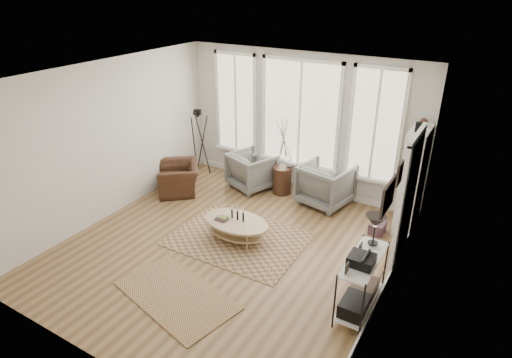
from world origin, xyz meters
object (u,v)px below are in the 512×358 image
Objects in this scene: armchair_right at (326,184)px; accent_chair at (179,178)px; armchair_left at (252,170)px; bookcase at (413,180)px; low_shelf at (362,278)px; coffee_table at (236,225)px; side_table at (283,158)px.

accent_chair is (-2.90, -1.06, -0.12)m from armchair_right.
armchair_left is at bearing 86.98° from accent_chair.
bookcase reaches higher than low_shelf.
coffee_table is 1.26× the size of accent_chair.
low_shelf is 1.09× the size of coffee_table.
low_shelf is 3.05m from armchair_right.
low_shelf is 1.49× the size of armchair_left.
armchair_right is 0.57× the size of side_table.
armchair_left is 0.53× the size of side_table.
accent_chair is (-4.53, -0.97, -0.65)m from bookcase.
armchair_right is at bearing 69.64° from accent_chair.
bookcase reaches higher than armchair_right.
bookcase is 2.56m from low_shelf.
coffee_table is 0.73× the size of side_table.
bookcase is at bearing -1.76° from side_table.
low_shelf is at bearing -45.69° from side_table.
armchair_left reaches higher than accent_chair.
low_shelf is at bearing -13.59° from coffee_table.
armchair_right is (1.65, 0.11, 0.03)m from armchair_left.
accent_chair is at bearing -151.60° from side_table.
low_shelf is 1.37× the size of accent_chair.
bookcase reaches higher than accent_chair.
side_table reaches higher than armchair_right.
coffee_table is at bearing 79.27° from armchair_right.
coffee_table is 2.20m from armchair_right.
bookcase reaches higher than coffee_table.
side_table is (0.69, 0.09, 0.40)m from armchair_left.
armchair_left is at bearing -179.77° from bookcase.
accent_chair is (-4.47, 1.55, -0.20)m from low_shelf.
low_shelf reaches higher than armchair_left.
low_shelf reaches higher than accent_chair.
side_table is 2.25m from accent_chair.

